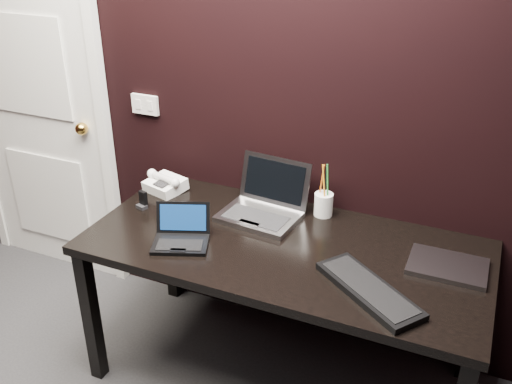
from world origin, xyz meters
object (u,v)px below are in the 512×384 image
at_px(ext_keyboard, 369,290).
at_px(desk_phone, 165,184).
at_px(desk, 284,259).
at_px(netbook, 181,236).
at_px(mobile_phone, 143,202).
at_px(silver_laptop, 263,207).
at_px(pen_cup, 324,203).
at_px(door, 35,102).
at_px(closed_laptop, 448,266).

distance_m(ext_keyboard, desk_phone, 1.22).
height_order(desk, netbook, netbook).
relative_size(desk_phone, mobile_phone, 2.64).
bearing_deg(silver_laptop, desk_phone, 176.51).
bearing_deg(pen_cup, netbook, -135.06).
xyz_separation_m(netbook, mobile_phone, (-0.33, 0.20, 0.00)).
bearing_deg(desk, netbook, -157.68).
bearing_deg(ext_keyboard, desk_phone, 159.79).
bearing_deg(door, desk_phone, -9.16).
bearing_deg(desk_phone, door, 170.84).
distance_m(door, closed_laptop, 2.34).
xyz_separation_m(door, mobile_phone, (0.92, -0.34, -0.27)).
bearing_deg(pen_cup, closed_laptop, -20.58).
bearing_deg(closed_laptop, desk_phone, 174.37).
xyz_separation_m(desk, netbook, (-0.40, -0.17, 0.11)).
xyz_separation_m(door, silver_laptop, (1.47, -0.18, -0.26)).
relative_size(door, desk_phone, 9.66).
distance_m(door, ext_keyboard, 2.16).
bearing_deg(netbook, pen_cup, 44.94).
distance_m(desk, mobile_phone, 0.74).
relative_size(mobile_phone, pen_cup, 0.33).
distance_m(desk_phone, mobile_phone, 0.20).
height_order(netbook, silver_laptop, silver_laptop).
relative_size(netbook, ext_keyboard, 0.63).
height_order(netbook, ext_keyboard, netbook).
xyz_separation_m(desk, closed_laptop, (0.66, 0.09, 0.09)).
distance_m(desk, netbook, 0.45).
height_order(silver_laptop, desk_phone, silver_laptop).
bearing_deg(silver_laptop, door, 172.95).
xyz_separation_m(mobile_phone, pen_cup, (0.80, 0.28, 0.03)).
xyz_separation_m(door, netbook, (1.24, -0.54, -0.27)).
bearing_deg(silver_laptop, desk, -47.21).
bearing_deg(pen_cup, mobile_phone, -160.91).
distance_m(door, silver_laptop, 1.50).
height_order(netbook, mobile_phone, netbook).
height_order(door, desk_phone, door).
xyz_separation_m(door, desk_phone, (0.92, -0.15, -0.27)).
xyz_separation_m(netbook, silver_laptop, (0.23, 0.36, 0.02)).
height_order(door, desk, door).
bearing_deg(ext_keyboard, door, 164.57).
bearing_deg(desk, door, 167.18).
xyz_separation_m(ext_keyboard, closed_laptop, (0.25, 0.28, -0.00)).
relative_size(desk, desk_phone, 7.67).
bearing_deg(silver_laptop, closed_laptop, -7.02).
bearing_deg(pen_cup, desk_phone, -174.08).
xyz_separation_m(silver_laptop, desk_phone, (-0.55, 0.03, -0.01)).
relative_size(silver_laptop, desk_phone, 1.70).
height_order(door, netbook, door).
distance_m(ext_keyboard, closed_laptop, 0.38).
relative_size(ext_keyboard, desk_phone, 2.08).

